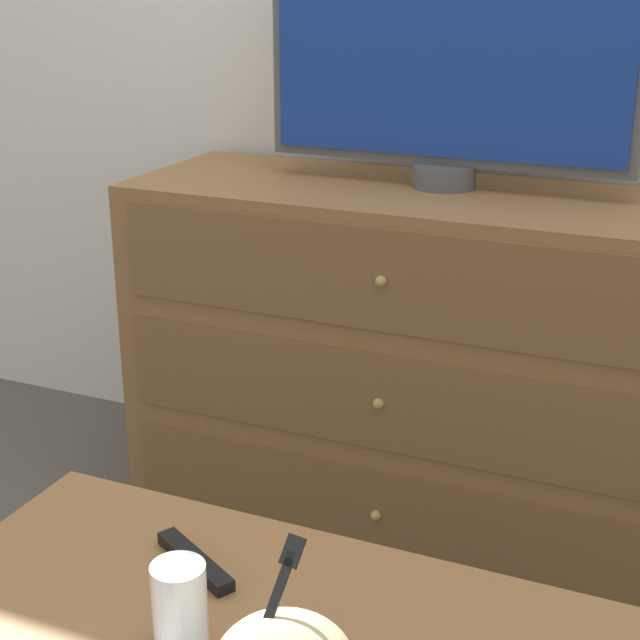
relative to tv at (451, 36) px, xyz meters
name	(u,v)px	position (x,y,z in m)	size (l,w,h in m)	color
ground_plane	(471,474)	(0.05, 0.21, -1.14)	(12.00, 12.00, 0.00)	#56514C
dresser	(415,363)	(-0.03, -0.06, -0.73)	(1.32, 0.49, 0.82)	olive
tv	(451,36)	(0.00, 0.00, 0.00)	(0.82, 0.14, 0.62)	#515156
drink_cup	(180,609)	(0.04, -1.22, -0.61)	(0.07, 0.07, 0.11)	#9E6638
remote_control	(195,561)	(-0.03, -1.07, -0.65)	(0.16, 0.11, 0.02)	black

